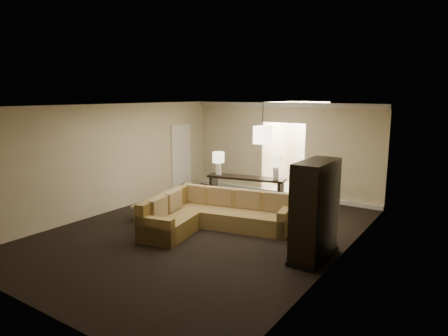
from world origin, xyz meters
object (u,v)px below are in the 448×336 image
Objects in this scene: coffee_table at (160,211)px; console_table at (246,189)px; sectional_sofa at (211,215)px; drink_table at (300,227)px; armoire at (315,212)px; person at (316,162)px.

coffee_table is 2.50m from console_table.
sectional_sofa reaches higher than drink_table.
sectional_sofa is 1.59× the size of armoire.
drink_table is (2.35, -1.79, -0.14)m from console_table.
drink_table is 0.29× the size of person.
armoire is (2.86, -2.35, 0.40)m from console_table.
sectional_sofa is at bearing -172.13° from drink_table.
coffee_table is at bearing -129.60° from console_table.
coffee_table is 0.53× the size of console_table.
sectional_sofa is 2.10m from console_table.
sectional_sofa is at bearing 109.33° from person.
person reaches higher than coffee_table.
sectional_sofa is at bearing -92.91° from console_table.
drink_table is at bearing 131.60° from person.
drink_table is at bearing -3.75° from sectional_sofa.
drink_table reaches higher than coffee_table.
console_table is 2.96m from drink_table.
armoire reaches higher than person.
coffee_table is at bearing 177.64° from armoire.
coffee_table is 3.56m from drink_table.
sectional_sofa is 1.49m from coffee_table.
armoire is 0.93m from drink_table.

